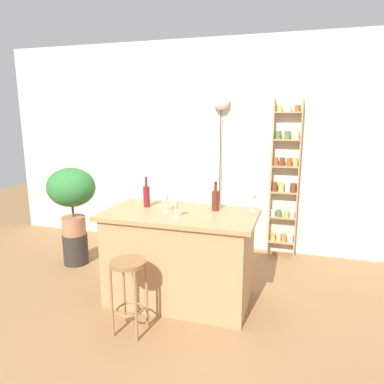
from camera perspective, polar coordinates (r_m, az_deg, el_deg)
ground at (r=3.52m, az=-3.57°, el=-18.95°), size 12.00×12.00×0.00m
back_wall at (r=4.90m, az=4.22°, el=7.28°), size 6.40×0.10×2.80m
kitchen_counter at (r=3.57m, az=-1.96°, el=-10.27°), size 1.48×0.80×0.91m
bar_stool at (r=3.10m, az=-10.09°, el=-13.80°), size 0.30×0.30×0.65m
spice_shelf at (r=4.71m, az=14.63°, el=2.00°), size 0.36×0.12×2.02m
plant_stool at (r=4.72m, az=-18.15°, el=-8.63°), size 0.30×0.30×0.38m
potted_plant at (r=4.52m, az=-18.77°, el=0.07°), size 0.59×0.53×0.83m
bottle_vinegar at (r=3.47m, az=3.77°, el=-1.26°), size 0.07×0.07×0.29m
bottle_wine_red at (r=3.63m, az=-7.30°, el=-0.58°), size 0.07×0.07×0.31m
wine_glass_left at (r=3.50m, az=9.72°, el=-1.13°), size 0.07×0.07×0.16m
wine_glass_center at (r=3.42m, az=-4.25°, el=-1.30°), size 0.07×0.07×0.16m
wine_glass_right at (r=3.20m, az=-2.61°, el=-2.20°), size 0.07×0.07×0.16m
pendant_globe_light at (r=4.77m, az=4.68°, el=14.04°), size 0.23×0.23×2.11m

